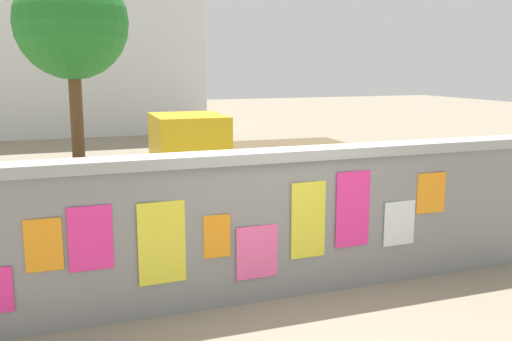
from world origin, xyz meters
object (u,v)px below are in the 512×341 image
(motorcycle, at_px, (40,246))
(bicycle_far, at_px, (415,222))
(auto_rickshaw_truck, at_px, (243,165))
(person_walking, at_px, (282,192))
(tree_roadside, at_px, (72,24))
(bicycle_near, at_px, (18,213))

(motorcycle, xyz_separation_m, bicycle_far, (5.32, -0.40, -0.10))
(auto_rickshaw_truck, xyz_separation_m, bicycle_far, (1.81, -2.74, -0.54))
(person_walking, height_order, tree_roadside, tree_roadside)
(auto_rickshaw_truck, height_order, person_walking, auto_rickshaw_truck)
(motorcycle, xyz_separation_m, person_walking, (3.17, -0.31, 0.52))
(motorcycle, height_order, person_walking, person_walking)
(auto_rickshaw_truck, relative_size, motorcycle, 1.93)
(auto_rickshaw_truck, relative_size, bicycle_near, 2.17)
(person_walking, xyz_separation_m, tree_roadside, (-2.21, 8.21, 2.72))
(auto_rickshaw_truck, xyz_separation_m, person_walking, (-0.34, -2.66, 0.09))
(person_walking, bearing_deg, tree_roadside, 105.06)
(person_walking, bearing_deg, motorcycle, 174.37)
(bicycle_near, height_order, bicycle_far, same)
(bicycle_near, bearing_deg, auto_rickshaw_truck, 1.39)
(bicycle_near, xyz_separation_m, person_walking, (3.50, -2.56, 0.62))
(auto_rickshaw_truck, bearing_deg, person_walking, -97.28)
(bicycle_near, distance_m, tree_roadside, 6.69)
(bicycle_far, bearing_deg, tree_roadside, 117.72)
(motorcycle, relative_size, person_walking, 1.17)
(motorcycle, relative_size, tree_roadside, 0.37)
(auto_rickshaw_truck, height_order, motorcycle, auto_rickshaw_truck)
(motorcycle, relative_size, bicycle_near, 1.12)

